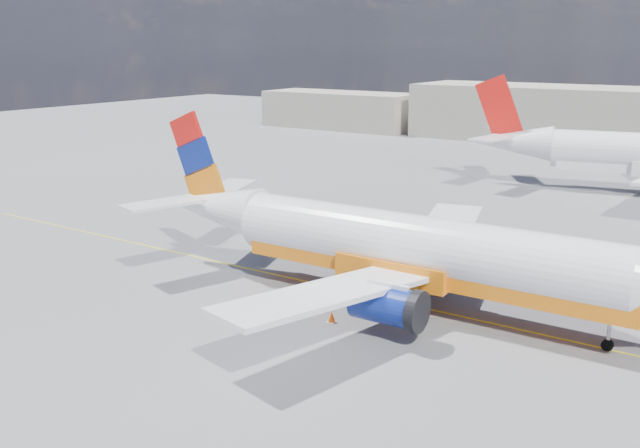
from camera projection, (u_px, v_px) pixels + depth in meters
The scene contains 5 objects.
ground at pixel (322, 307), 39.22m from camera, with size 240.00×240.00×0.00m, color #5C5C61.
taxi_line at pixel (351, 292), 41.62m from camera, with size 70.00×0.15×0.01m, color yellow.
terminal_annex at pixel (340, 110), 120.67m from camera, with size 26.00×10.00×6.00m, color #ABA393.
main_jet at pixel (402, 247), 38.68m from camera, with size 33.02×26.13×10.01m.
traffic_cone at pixel (332, 317), 36.96m from camera, with size 0.45×0.45×0.63m.
Camera 1 is at (20.65, -30.54, 14.14)m, focal length 40.00 mm.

